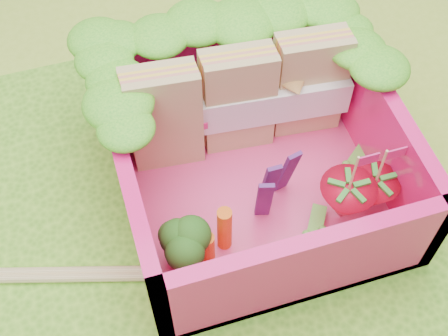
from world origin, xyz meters
The scene contains 12 objects.
ground centered at (0.00, 0.00, 0.00)m, with size 14.00×14.00×0.00m, color #9CC136.
placemat centered at (0.00, 0.00, 0.01)m, with size 2.60×2.60×0.03m, color #56A024.
bento_floor centered at (0.32, 0.14, 0.06)m, with size 1.30×1.30×0.05m, color #E33A77.
bento_box centered at (0.32, 0.14, 0.31)m, with size 1.30×1.30×0.55m.
lettuce_ruffle centered at (0.32, 0.61, 0.64)m, with size 1.43×0.83×0.11m.
sandwich_stack centered at (0.33, 0.43, 0.38)m, with size 1.13×0.27×0.62m.
broccoli centered at (-0.11, -0.20, 0.27)m, with size 0.31×0.31×0.27m.
carrot_sticks centered at (0.03, -0.18, 0.21)m, with size 0.17×0.14×0.29m.
purple_wedges centered at (0.36, -0.02, 0.27)m, with size 0.23×0.15×0.38m.
strawberry_left centered at (0.66, -0.18, 0.22)m, with size 0.26×0.26×0.50m.
strawberry_right centered at (0.80, -0.16, 0.20)m, with size 0.23×0.23×0.47m.
snap_peas centered at (0.65, -0.09, 0.11)m, with size 0.60×0.59×0.05m.
Camera 1 is at (-0.33, -1.45, 2.72)m, focal length 50.00 mm.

